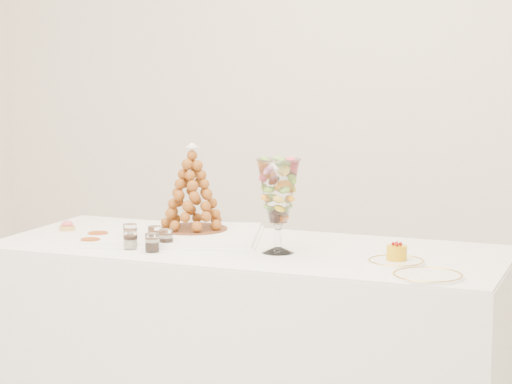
% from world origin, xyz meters
% --- Properties ---
extents(buffet_table, '(1.95, 0.81, 0.74)m').
position_xyz_m(buffet_table, '(0.03, 0.34, 0.37)').
color(buffet_table, white).
rests_on(buffet_table, ground).
extents(lace_tray, '(0.77, 0.66, 0.02)m').
position_xyz_m(lace_tray, '(-0.31, 0.39, 0.75)').
color(lace_tray, white).
rests_on(lace_tray, buffet_table).
extents(macaron_vase, '(0.16, 0.16, 0.34)m').
position_xyz_m(macaron_vase, '(0.18, 0.27, 0.96)').
color(macaron_vase, white).
rests_on(macaron_vase, buffet_table).
extents(cake_plate, '(0.20, 0.20, 0.01)m').
position_xyz_m(cake_plate, '(0.62, 0.26, 0.74)').
color(cake_plate, white).
rests_on(cake_plate, buffet_table).
extents(spare_plate, '(0.23, 0.23, 0.01)m').
position_xyz_m(spare_plate, '(0.78, 0.08, 0.74)').
color(spare_plate, white).
rests_on(spare_plate, buffet_table).
extents(pink_tart, '(0.06, 0.06, 0.04)m').
position_xyz_m(pink_tart, '(-0.79, 0.36, 0.75)').
color(pink_tart, tan).
rests_on(pink_tart, buffet_table).
extents(verrine_a, '(0.06, 0.06, 0.07)m').
position_xyz_m(verrine_a, '(-0.42, 0.23, 0.77)').
color(verrine_a, white).
rests_on(verrine_a, buffet_table).
extents(verrine_b, '(0.06, 0.06, 0.07)m').
position_xyz_m(verrine_b, '(-0.31, 0.23, 0.77)').
color(verrine_b, white).
rests_on(verrine_b, buffet_table).
extents(verrine_c, '(0.06, 0.06, 0.07)m').
position_xyz_m(verrine_c, '(-0.24, 0.20, 0.77)').
color(verrine_c, white).
rests_on(verrine_c, buffet_table).
extents(verrine_d, '(0.06, 0.06, 0.07)m').
position_xyz_m(verrine_d, '(-0.35, 0.12, 0.77)').
color(verrine_d, white).
rests_on(verrine_d, buffet_table).
extents(verrine_e, '(0.05, 0.05, 0.07)m').
position_xyz_m(verrine_e, '(-0.25, 0.10, 0.77)').
color(verrine_e, white).
rests_on(verrine_e, buffet_table).
extents(ramekin_back, '(0.09, 0.09, 0.03)m').
position_xyz_m(ramekin_back, '(-0.56, 0.23, 0.75)').
color(ramekin_back, white).
rests_on(ramekin_back, buffet_table).
extents(ramekin_front, '(0.08, 0.08, 0.03)m').
position_xyz_m(ramekin_front, '(-0.52, 0.11, 0.75)').
color(ramekin_front, white).
rests_on(ramekin_front, buffet_table).
extents(croquembouche, '(0.28, 0.28, 0.35)m').
position_xyz_m(croquembouche, '(-0.27, 0.47, 0.93)').
color(croquembouche, brown).
rests_on(croquembouche, lace_tray).
extents(mousse_cake, '(0.07, 0.07, 0.06)m').
position_xyz_m(mousse_cake, '(0.62, 0.27, 0.77)').
color(mousse_cake, '#D7A00A').
rests_on(mousse_cake, cake_plate).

